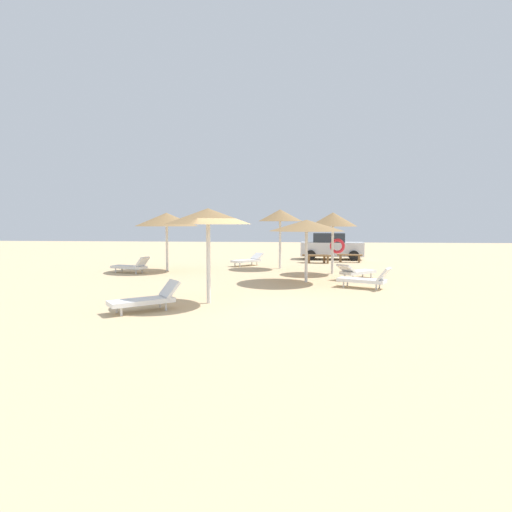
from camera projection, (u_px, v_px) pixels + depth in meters
ground_plane at (245, 306)px, 11.83m from camera, size 80.00×80.00×0.00m
parasol_0 at (307, 226)px, 16.47m from camera, size 2.99×2.99×2.50m
parasol_1 at (333, 220)px, 19.24m from camera, size 2.23×2.23×2.86m
parasol_2 at (208, 217)px, 12.08m from camera, size 2.54×2.54×2.80m
parasol_3 at (167, 220)px, 20.33m from camera, size 3.07×3.07×2.87m
parasol_4 at (280, 216)px, 21.44m from camera, size 2.27×2.27×3.07m
lounger_0 at (365, 279)px, 15.06m from camera, size 1.95×1.37×0.80m
lounger_1 at (356, 272)px, 17.60m from camera, size 1.82×1.78×0.67m
lounger_2 at (147, 299)px, 11.15m from camera, size 1.84×1.68×0.79m
lounger_3 at (131, 266)px, 19.66m from camera, size 1.96×1.15×0.80m
lounger_4 at (248, 260)px, 23.05m from camera, size 1.79×1.80×0.68m
bench_0 at (350, 257)px, 25.04m from camera, size 1.55×0.66×0.49m
bench_1 at (318, 257)px, 24.52m from camera, size 1.53×0.54×0.49m
bench_2 at (315, 257)px, 24.80m from camera, size 1.54×0.57×0.49m
parked_car at (331, 247)px, 27.16m from camera, size 4.09×2.17×1.72m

